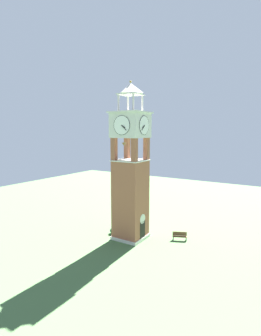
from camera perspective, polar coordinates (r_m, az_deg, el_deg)
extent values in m
plane|color=#476B3D|center=(32.22, 0.00, -14.59)|extent=(80.00, 80.00, 0.00)
cube|color=#93543D|center=(30.80, 0.00, -6.83)|extent=(3.18, 3.18, 8.99)
cube|color=beige|center=(32.16, 0.00, -14.30)|extent=(3.38, 3.38, 0.35)
cube|color=black|center=(31.03, 2.57, -13.21)|extent=(1.10, 0.04, 2.20)
cylinder|color=beige|center=(30.56, 2.58, -10.76)|extent=(1.10, 0.04, 1.10)
cube|color=#93543D|center=(28.07, 0.83, 3.73)|extent=(0.56, 0.56, 2.57)
cube|color=#93543D|center=(30.33, 3.42, 4.01)|extent=(0.56, 0.56, 2.57)
cube|color=#93543D|center=(29.52, -3.51, 3.91)|extent=(0.56, 0.56, 2.57)
cube|color=#93543D|center=(31.67, -0.73, 4.19)|extent=(0.56, 0.56, 2.57)
cube|color=beige|center=(29.97, 0.00, 1.63)|extent=(3.34, 3.34, 0.12)
cone|color=brown|center=(30.47, 0.63, 5.10)|extent=(0.59, 0.59, 0.40)
cone|color=brown|center=(29.89, -1.37, 5.05)|extent=(0.56, 0.56, 0.39)
cone|color=brown|center=(29.20, 0.64, 4.98)|extent=(0.56, 0.56, 0.41)
cube|color=beige|center=(29.81, 0.00, 9.01)|extent=(3.42, 3.42, 2.68)
cylinder|color=white|center=(28.92, 2.93, 9.04)|extent=(2.04, 0.05, 2.04)
torus|color=black|center=(28.92, 2.93, 9.04)|extent=(2.06, 0.06, 2.06)
cube|color=black|center=(28.70, 2.82, 8.79)|extent=(0.48, 0.03, 0.34)
cube|color=black|center=(28.62, 2.72, 8.53)|extent=(0.66, 0.03, 0.57)
cylinder|color=white|center=(30.77, -2.75, 8.97)|extent=(2.04, 0.05, 2.04)
torus|color=black|center=(30.77, -2.75, 8.97)|extent=(2.06, 0.06, 2.06)
cube|color=black|center=(30.62, -3.08, 8.72)|extent=(0.48, 0.03, 0.34)
cube|color=black|center=(30.54, -3.18, 8.48)|extent=(0.66, 0.03, 0.57)
cylinder|color=white|center=(28.37, -1.89, 9.07)|extent=(0.05, 2.04, 2.04)
torus|color=black|center=(28.37, -1.89, 9.07)|extent=(0.06, 2.06, 2.06)
cube|color=black|center=(28.19, -1.59, 8.81)|extent=(0.03, 0.48, 0.34)
cube|color=black|center=(28.14, -1.43, 8.55)|extent=(0.03, 0.66, 0.57)
cylinder|color=white|center=(31.28, 1.71, 8.95)|extent=(0.05, 2.04, 2.04)
torus|color=black|center=(31.28, 1.71, 8.95)|extent=(0.06, 2.06, 2.06)
cube|color=black|center=(31.22, 2.12, 8.71)|extent=(0.03, 0.48, 0.34)
cube|color=black|center=(31.17, 2.27, 8.47)|extent=(0.03, 0.66, 0.57)
cube|color=beige|center=(29.87, 0.00, 11.74)|extent=(3.78, 3.78, 0.16)
cylinder|color=beige|center=(28.67, 0.60, 13.84)|extent=(0.22, 0.22, 1.77)
cylinder|color=beige|center=(30.27, 2.52, 13.51)|extent=(0.22, 0.22, 1.77)
cylinder|color=beige|center=(29.70, -2.57, 13.62)|extent=(0.22, 0.22, 1.77)
cylinder|color=beige|center=(31.25, -0.55, 13.34)|extent=(0.22, 0.22, 1.77)
cube|color=beige|center=(30.07, 0.00, 15.38)|extent=(2.32, 2.32, 0.12)
pyramid|color=beige|center=(30.16, 0.00, 16.58)|extent=(2.32, 2.32, 1.15)
sphere|color=#B79338|center=(30.27, 0.00, 17.88)|extent=(0.24, 0.24, 0.24)
cube|color=brown|center=(31.83, 10.41, -14.14)|extent=(1.08, 1.63, 0.06)
cube|color=brown|center=(31.91, 10.40, -13.54)|extent=(0.73, 1.47, 0.44)
cube|color=#2D2D33|center=(31.98, 11.73, -14.54)|extent=(0.39, 0.24, 0.42)
cube|color=#2D2D33|center=(31.89, 9.06, -14.53)|extent=(0.39, 0.24, 0.42)
cylinder|color=black|center=(37.77, 2.51, -8.50)|extent=(0.12, 0.12, 3.37)
sphere|color=silver|center=(37.29, 2.52, -5.74)|extent=(0.36, 0.36, 0.36)
cylinder|color=#4C4C51|center=(35.82, -2.45, -11.57)|extent=(0.52, 0.52, 0.80)
ellipsoid|color=#336638|center=(33.37, -3.38, -13.12)|extent=(1.15, 1.15, 0.74)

